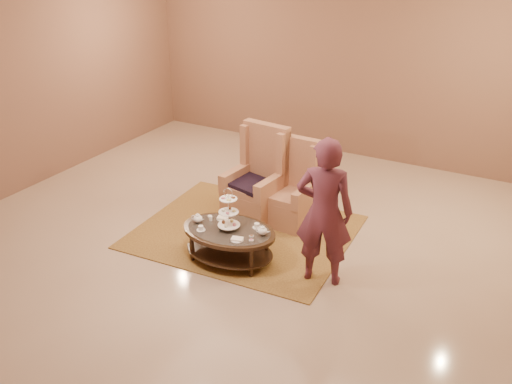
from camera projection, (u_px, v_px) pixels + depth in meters
The scene contains 9 objects.
ground at pixel (239, 249), 7.52m from camera, with size 8.00×8.00×0.00m, color tan.
ceiling at pixel (239, 249), 7.52m from camera, with size 8.00×8.00×0.02m, color silver.
wall_back at pixel (354, 59), 9.94m from camera, with size 8.00×0.04×3.50m, color #845D48.
wall_left at pixel (7, 82), 8.51m from camera, with size 0.04×8.00×3.50m, color #845D48.
rug at pixel (245, 232), 7.94m from camera, with size 2.97×2.52×0.02m.
tea_table at pixel (229, 235), 7.12m from camera, with size 1.25×0.90×1.02m.
armchair_left at pixel (258, 187), 8.22m from camera, with size 0.80×0.83×1.35m.
armchair_right at pixel (291, 195), 8.09m from camera, with size 0.68×0.70×1.21m.
person at pixel (324, 212), 6.50m from camera, with size 0.75×0.59×1.82m.
Camera 1 is at (3.32, -5.56, 3.90)m, focal length 40.00 mm.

